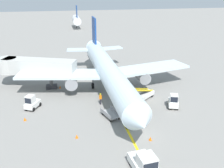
{
  "coord_description": "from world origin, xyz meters",
  "views": [
    {
      "loc": [
        -8.34,
        -24.26,
        16.27
      ],
      "look_at": [
        -1.23,
        10.43,
        2.5
      ],
      "focal_mm": 41.5,
      "sensor_mm": 36.0,
      "label": 1
    }
  ],
  "objects_px": {
    "baggage_tug_by_cargo_door": "(173,101)",
    "jet_bridge": "(32,67)",
    "ground_crew_wing_walker": "(127,106)",
    "safety_cone_wingtip_right": "(77,136)",
    "airliner": "(107,71)",
    "pushback_tug": "(145,164)",
    "baggage_tug_near_wing": "(32,103)",
    "ground_crew_marshaller": "(100,99)",
    "belt_loader_forward_hold": "(143,94)",
    "safety_cone_nose_right": "(60,87)",
    "safety_cone_nose_left": "(150,139)",
    "baggage_cart_loaded": "(111,114)",
    "safety_cone_wingtip_left": "(25,119)"
  },
  "relations": [
    {
      "from": "baggage_tug_by_cargo_door",
      "to": "jet_bridge",
      "type": "bearing_deg",
      "value": 148.73
    },
    {
      "from": "baggage_tug_by_cargo_door",
      "to": "ground_crew_wing_walker",
      "type": "height_order",
      "value": "baggage_tug_by_cargo_door"
    },
    {
      "from": "baggage_tug_by_cargo_door",
      "to": "safety_cone_wingtip_right",
      "type": "distance_m",
      "value": 14.78
    },
    {
      "from": "airliner",
      "to": "safety_cone_wingtip_right",
      "type": "distance_m",
      "value": 14.61
    },
    {
      "from": "pushback_tug",
      "to": "baggage_tug_near_wing",
      "type": "xyz_separation_m",
      "value": [
        -11.12,
        15.67,
        -0.07
      ]
    },
    {
      "from": "airliner",
      "to": "jet_bridge",
      "type": "bearing_deg",
      "value": 160.9
    },
    {
      "from": "baggage_tug_near_wing",
      "to": "safety_cone_wingtip_right",
      "type": "distance_m",
      "value": 10.22
    },
    {
      "from": "baggage_tug_by_cargo_door",
      "to": "ground_crew_marshaller",
      "type": "relative_size",
      "value": 1.59
    },
    {
      "from": "pushback_tug",
      "to": "safety_cone_wingtip_right",
      "type": "height_order",
      "value": "pushback_tug"
    },
    {
      "from": "belt_loader_forward_hold",
      "to": "safety_cone_wingtip_right",
      "type": "relative_size",
      "value": 10.64
    },
    {
      "from": "baggage_tug_by_cargo_door",
      "to": "safety_cone_nose_right",
      "type": "relative_size",
      "value": 6.15
    },
    {
      "from": "airliner",
      "to": "safety_cone_nose_right",
      "type": "bearing_deg",
      "value": 160.94
    },
    {
      "from": "pushback_tug",
      "to": "baggage_tug_by_cargo_door",
      "type": "relative_size",
      "value": 1.39
    },
    {
      "from": "baggage_tug_near_wing",
      "to": "belt_loader_forward_hold",
      "type": "relative_size",
      "value": 0.58
    },
    {
      "from": "airliner",
      "to": "baggage_tug_by_cargo_door",
      "type": "relative_size",
      "value": 13.02
    },
    {
      "from": "pushback_tug",
      "to": "ground_crew_wing_walker",
      "type": "height_order",
      "value": "pushback_tug"
    },
    {
      "from": "airliner",
      "to": "safety_cone_wingtip_right",
      "type": "relative_size",
      "value": 80.08
    },
    {
      "from": "baggage_tug_near_wing",
      "to": "baggage_tug_by_cargo_door",
      "type": "height_order",
      "value": "same"
    },
    {
      "from": "pushback_tug",
      "to": "safety_cone_nose_left",
      "type": "bearing_deg",
      "value": 64.77
    },
    {
      "from": "airliner",
      "to": "baggage_cart_loaded",
      "type": "xyz_separation_m",
      "value": [
        -1.27,
        -8.9,
        -2.95
      ]
    },
    {
      "from": "safety_cone_wingtip_right",
      "to": "baggage_cart_loaded",
      "type": "bearing_deg",
      "value": 40.59
    },
    {
      "from": "baggage_tug_by_cargo_door",
      "to": "belt_loader_forward_hold",
      "type": "xyz_separation_m",
      "value": [
        -3.23,
        3.6,
        -0.15
      ]
    },
    {
      "from": "ground_crew_marshaller",
      "to": "safety_cone_wingtip_left",
      "type": "height_order",
      "value": "ground_crew_marshaller"
    },
    {
      "from": "airliner",
      "to": "jet_bridge",
      "type": "distance_m",
      "value": 12.56
    },
    {
      "from": "jet_bridge",
      "to": "baggage_tug_near_wing",
      "type": "xyz_separation_m",
      "value": [
        0.4,
        -8.46,
        -2.62
      ]
    },
    {
      "from": "safety_cone_wingtip_left",
      "to": "ground_crew_wing_walker",
      "type": "bearing_deg",
      "value": -1.05
    },
    {
      "from": "jet_bridge",
      "to": "belt_loader_forward_hold",
      "type": "relative_size",
      "value": 2.77
    },
    {
      "from": "jet_bridge",
      "to": "safety_cone_wingtip_right",
      "type": "height_order",
      "value": "jet_bridge"
    },
    {
      "from": "safety_cone_wingtip_left",
      "to": "baggage_tug_near_wing",
      "type": "bearing_deg",
      "value": 78.34
    },
    {
      "from": "airliner",
      "to": "baggage_tug_near_wing",
      "type": "height_order",
      "value": "airliner"
    },
    {
      "from": "ground_crew_wing_walker",
      "to": "airliner",
      "type": "bearing_deg",
      "value": 98.52
    },
    {
      "from": "baggage_tug_near_wing",
      "to": "safety_cone_nose_right",
      "type": "bearing_deg",
      "value": 60.82
    },
    {
      "from": "airliner",
      "to": "safety_cone_nose_right",
      "type": "relative_size",
      "value": 80.08
    },
    {
      "from": "pushback_tug",
      "to": "baggage_tug_by_cargo_door",
      "type": "bearing_deg",
      "value": 55.86
    },
    {
      "from": "baggage_tug_by_cargo_door",
      "to": "belt_loader_forward_hold",
      "type": "bearing_deg",
      "value": 131.87
    },
    {
      "from": "safety_cone_nose_right",
      "to": "airliner",
      "type": "bearing_deg",
      "value": -19.06
    },
    {
      "from": "safety_cone_nose_right",
      "to": "safety_cone_wingtip_left",
      "type": "distance_m",
      "value": 11.2
    },
    {
      "from": "ground_crew_wing_walker",
      "to": "safety_cone_wingtip_right",
      "type": "height_order",
      "value": "ground_crew_wing_walker"
    },
    {
      "from": "pushback_tug",
      "to": "belt_loader_forward_hold",
      "type": "relative_size",
      "value": 0.81
    },
    {
      "from": "ground_crew_marshaller",
      "to": "safety_cone_nose_right",
      "type": "bearing_deg",
      "value": 127.01
    },
    {
      "from": "belt_loader_forward_hold",
      "to": "safety_cone_wingtip_right",
      "type": "height_order",
      "value": "belt_loader_forward_hold"
    },
    {
      "from": "pushback_tug",
      "to": "safety_cone_wingtip_left",
      "type": "bearing_deg",
      "value": 133.55
    },
    {
      "from": "safety_cone_wingtip_left",
      "to": "safety_cone_wingtip_right",
      "type": "height_order",
      "value": "same"
    },
    {
      "from": "pushback_tug",
      "to": "safety_cone_nose_right",
      "type": "distance_m",
      "value": 23.77
    },
    {
      "from": "airliner",
      "to": "safety_cone_nose_left",
      "type": "height_order",
      "value": "airliner"
    },
    {
      "from": "belt_loader_forward_hold",
      "to": "ground_crew_wing_walker",
      "type": "xyz_separation_m",
      "value": [
        -3.48,
        -3.58,
        0.13
      ]
    },
    {
      "from": "ground_crew_wing_walker",
      "to": "jet_bridge",
      "type": "bearing_deg",
      "value": 137.46
    },
    {
      "from": "baggage_tug_by_cargo_door",
      "to": "safety_cone_wingtip_left",
      "type": "relative_size",
      "value": 6.15
    },
    {
      "from": "safety_cone_wingtip_left",
      "to": "safety_cone_wingtip_right",
      "type": "bearing_deg",
      "value": -40.88
    },
    {
      "from": "airliner",
      "to": "pushback_tug",
      "type": "distance_m",
      "value": 20.17
    }
  ]
}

